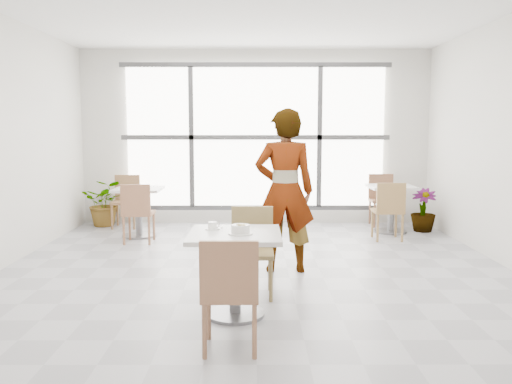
{
  "coord_description": "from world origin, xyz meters",
  "views": [
    {
      "loc": [
        -0.01,
        -5.76,
        1.66
      ],
      "look_at": [
        0.0,
        -0.3,
        1.0
      ],
      "focal_mm": 37.37,
      "sensor_mm": 36.0,
      "label": 1
    }
  ],
  "objects_px": {
    "chair_near": "(230,287)",
    "coffee_cup": "(213,226)",
    "bg_chair_left_near": "(137,209)",
    "plant_right": "(423,210)",
    "bg_chair_left_far": "(126,197)",
    "bg_chair_right_near": "(389,207)",
    "bg_table_left": "(139,205)",
    "bg_chair_right_far": "(382,196)",
    "person": "(285,191)",
    "plant_left": "(106,203)",
    "main_table": "(235,258)",
    "chair_far": "(252,245)",
    "bg_table_right": "(391,202)",
    "oatmeal_bowl": "(240,229)"
  },
  "relations": [
    {
      "from": "bg_chair_right_near",
      "to": "bg_table_left",
      "type": "bearing_deg",
      "value": -4.92
    },
    {
      "from": "bg_table_left",
      "to": "bg_table_right",
      "type": "distance_m",
      "value": 3.96
    },
    {
      "from": "bg_chair_left_near",
      "to": "bg_chair_right_far",
      "type": "xyz_separation_m",
      "value": [
        3.87,
        1.5,
        0.0
      ]
    },
    {
      "from": "bg_chair_right_near",
      "to": "plant_right",
      "type": "relative_size",
      "value": 1.25
    },
    {
      "from": "oatmeal_bowl",
      "to": "plant_right",
      "type": "relative_size",
      "value": 0.3
    },
    {
      "from": "bg_chair_right_far",
      "to": "plant_right",
      "type": "height_order",
      "value": "bg_chair_right_far"
    },
    {
      "from": "chair_near",
      "to": "chair_far",
      "type": "xyz_separation_m",
      "value": [
        0.16,
        1.44,
        0.0
      ]
    },
    {
      "from": "chair_near",
      "to": "coffee_cup",
      "type": "relative_size",
      "value": 5.47
    },
    {
      "from": "oatmeal_bowl",
      "to": "bg_chair_left_far",
      "type": "distance_m",
      "value": 4.84
    },
    {
      "from": "plant_right",
      "to": "bg_chair_right_far",
      "type": "bearing_deg",
      "value": 131.96
    },
    {
      "from": "main_table",
      "to": "plant_right",
      "type": "xyz_separation_m",
      "value": [
        2.89,
        3.89,
        -0.18
      ]
    },
    {
      "from": "bg_table_left",
      "to": "bg_table_right",
      "type": "height_order",
      "value": "same"
    },
    {
      "from": "chair_near",
      "to": "coffee_cup",
      "type": "bearing_deg",
      "value": -78.26
    },
    {
      "from": "bg_table_left",
      "to": "bg_chair_left_near",
      "type": "bearing_deg",
      "value": -79.46
    },
    {
      "from": "chair_far",
      "to": "bg_chair_left_far",
      "type": "xyz_separation_m",
      "value": [
        -2.14,
        3.67,
        0.0
      ]
    },
    {
      "from": "main_table",
      "to": "person",
      "type": "distance_m",
      "value": 1.63
    },
    {
      "from": "person",
      "to": "plant_left",
      "type": "relative_size",
      "value": 2.37
    },
    {
      "from": "oatmeal_bowl",
      "to": "bg_chair_right_near",
      "type": "height_order",
      "value": "bg_chair_right_near"
    },
    {
      "from": "bg_chair_right_far",
      "to": "plant_right",
      "type": "bearing_deg",
      "value": -48.04
    },
    {
      "from": "person",
      "to": "main_table",
      "type": "bearing_deg",
      "value": 69.41
    },
    {
      "from": "main_table",
      "to": "bg_chair_left_far",
      "type": "xyz_separation_m",
      "value": [
        -1.99,
        4.31,
        -0.02
      ]
    },
    {
      "from": "coffee_cup",
      "to": "plant_left",
      "type": "bearing_deg",
      "value": 116.97
    },
    {
      "from": "bg_table_right",
      "to": "plant_left",
      "type": "relative_size",
      "value": 0.95
    },
    {
      "from": "coffee_cup",
      "to": "bg_table_left",
      "type": "bearing_deg",
      "value": 112.74
    },
    {
      "from": "person",
      "to": "chair_near",
      "type": "bearing_deg",
      "value": 75.6
    },
    {
      "from": "bg_chair_left_near",
      "to": "bg_table_left",
      "type": "bearing_deg",
      "value": -79.46
    },
    {
      "from": "chair_near",
      "to": "bg_chair_left_near",
      "type": "relative_size",
      "value": 1.0
    },
    {
      "from": "oatmeal_bowl",
      "to": "bg_chair_right_far",
      "type": "height_order",
      "value": "bg_chair_right_far"
    },
    {
      "from": "main_table",
      "to": "chair_far",
      "type": "height_order",
      "value": "chair_far"
    },
    {
      "from": "chair_near",
      "to": "bg_table_left",
      "type": "height_order",
      "value": "chair_near"
    },
    {
      "from": "chair_near",
      "to": "bg_table_right",
      "type": "distance_m",
      "value": 5.17
    },
    {
      "from": "coffee_cup",
      "to": "bg_table_left",
      "type": "distance_m",
      "value": 3.63
    },
    {
      "from": "main_table",
      "to": "bg_chair_right_far",
      "type": "height_order",
      "value": "bg_chair_right_far"
    },
    {
      "from": "bg_table_right",
      "to": "bg_chair_left_far",
      "type": "distance_m",
      "value": 4.36
    },
    {
      "from": "coffee_cup",
      "to": "bg_chair_right_near",
      "type": "height_order",
      "value": "bg_chair_right_near"
    },
    {
      "from": "chair_near",
      "to": "bg_chair_left_near",
      "type": "height_order",
      "value": "same"
    },
    {
      "from": "bg_chair_left_near",
      "to": "bg_chair_left_far",
      "type": "distance_m",
      "value": 1.42
    },
    {
      "from": "bg_chair_left_far",
      "to": "bg_chair_right_far",
      "type": "xyz_separation_m",
      "value": [
        4.35,
        0.16,
        0.0
      ]
    },
    {
      "from": "bg_table_right",
      "to": "bg_chair_right_near",
      "type": "xyz_separation_m",
      "value": [
        -0.19,
        -0.64,
        0.01
      ]
    },
    {
      "from": "chair_far",
      "to": "bg_chair_left_near",
      "type": "xyz_separation_m",
      "value": [
        -1.66,
        2.33,
        0.0
      ]
    },
    {
      "from": "main_table",
      "to": "plant_right",
      "type": "height_order",
      "value": "main_table"
    },
    {
      "from": "chair_far",
      "to": "bg_table_left",
      "type": "distance_m",
      "value": 3.35
    },
    {
      "from": "bg_table_left",
      "to": "bg_chair_left_far",
      "type": "distance_m",
      "value": 0.91
    },
    {
      "from": "chair_near",
      "to": "coffee_cup",
      "type": "height_order",
      "value": "chair_near"
    },
    {
      "from": "bg_chair_right_near",
      "to": "plant_left",
      "type": "xyz_separation_m",
      "value": [
        -4.51,
        1.23,
        -0.1
      ]
    },
    {
      "from": "main_table",
      "to": "chair_near",
      "type": "bearing_deg",
      "value": -90.57
    },
    {
      "from": "bg_chair_right_far",
      "to": "bg_chair_left_far",
      "type": "bearing_deg",
      "value": -177.86
    },
    {
      "from": "oatmeal_bowl",
      "to": "bg_table_right",
      "type": "height_order",
      "value": "oatmeal_bowl"
    },
    {
      "from": "person",
      "to": "coffee_cup",
      "type": "bearing_deg",
      "value": 60.22
    },
    {
      "from": "bg_chair_left_near",
      "to": "plant_right",
      "type": "height_order",
      "value": "bg_chair_left_near"
    }
  ]
}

